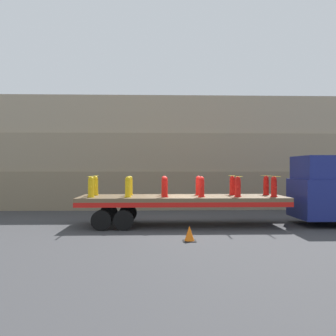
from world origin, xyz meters
TOP-DOWN VIEW (x-y plane):
  - ground_plane at (0.00, 0.00)m, footprint 120.00×120.00m
  - rock_cliff at (0.00, 7.58)m, footprint 60.00×3.30m
  - truck_cab at (6.52, 0.00)m, footprint 2.75×2.69m
  - flatbed_trailer at (-0.48, 0.00)m, footprint 9.04×2.68m
  - fire_hydrant_yellow_near_0 at (-3.92, -0.57)m, footprint 0.31×0.52m
  - fire_hydrant_yellow_far_0 at (-3.92, 0.57)m, footprint 0.31×0.52m
  - fire_hydrant_yellow_near_1 at (-2.35, -0.57)m, footprint 0.31×0.52m
  - fire_hydrant_yellow_far_1 at (-2.35, 0.57)m, footprint 0.31×0.52m
  - fire_hydrant_red_near_2 at (-0.78, -0.57)m, footprint 0.31×0.52m
  - fire_hydrant_red_far_2 at (-0.78, 0.57)m, footprint 0.31×0.52m
  - fire_hydrant_red_near_3 at (0.78, -0.57)m, footprint 0.31×0.52m
  - fire_hydrant_red_far_3 at (0.78, 0.57)m, footprint 0.31×0.52m
  - fire_hydrant_red_near_4 at (2.35, -0.57)m, footprint 0.31×0.52m
  - fire_hydrant_red_far_4 at (2.35, 0.57)m, footprint 0.31×0.52m
  - fire_hydrant_red_near_5 at (3.92, -0.57)m, footprint 0.31×0.52m
  - fire_hydrant_red_far_5 at (3.92, 0.57)m, footprint 0.31×0.52m
  - cargo_strap_rear at (-3.92, 0.00)m, footprint 0.05×2.79m
  - cargo_strap_middle at (2.35, 0.00)m, footprint 0.05×2.79m
  - cargo_strap_front at (3.92, 0.00)m, footprint 0.05×2.79m
  - traffic_cone at (-0.00, -3.58)m, footprint 0.45×0.45m

SIDE VIEW (x-z plane):
  - ground_plane at x=0.00m, z-range 0.00..0.00m
  - traffic_cone at x=0.00m, z-range -0.01..0.53m
  - flatbed_trailer at x=-0.48m, z-range 0.43..1.73m
  - truck_cab at x=6.52m, z-range -0.02..3.06m
  - fire_hydrant_yellow_near_0 at x=-3.92m, z-range 1.29..2.17m
  - fire_hydrant_yellow_far_0 at x=-3.92m, z-range 1.29..2.17m
  - fire_hydrant_yellow_near_1 at x=-2.35m, z-range 1.29..2.17m
  - fire_hydrant_yellow_far_1 at x=-2.35m, z-range 1.29..2.17m
  - fire_hydrant_red_near_2 at x=-0.78m, z-range 1.29..2.17m
  - fire_hydrant_red_far_2 at x=-0.78m, z-range 1.29..2.17m
  - fire_hydrant_red_near_3 at x=0.78m, z-range 1.29..2.17m
  - fire_hydrant_red_far_3 at x=0.78m, z-range 1.29..2.17m
  - fire_hydrant_red_near_4 at x=2.35m, z-range 1.29..2.17m
  - fire_hydrant_red_far_4 at x=2.35m, z-range 1.29..2.17m
  - fire_hydrant_red_near_5 at x=3.92m, z-range 1.29..2.17m
  - fire_hydrant_red_far_5 at x=3.92m, z-range 1.29..2.17m
  - cargo_strap_rear at x=-3.92m, z-range 2.19..2.20m
  - cargo_strap_middle at x=2.35m, z-range 2.19..2.20m
  - cargo_strap_front at x=3.92m, z-range 2.19..2.20m
  - rock_cliff at x=0.00m, z-range 0.00..6.99m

